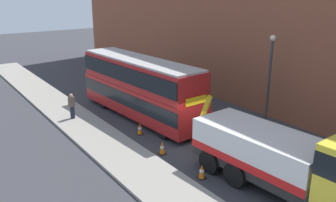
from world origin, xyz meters
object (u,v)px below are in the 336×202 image
object	(u,v)px
double_decker_bus	(140,86)
pedestrian_onlooker	(72,106)
recovery_tow_truck	(296,161)
traffic_cone_near_truck	(202,172)
street_lamp	(270,74)
traffic_cone_near_bus	(140,129)
traffic_cone_midway	(162,148)

from	to	relation	value
double_decker_bus	pedestrian_onlooker	distance (m)	4.71
recovery_tow_truck	traffic_cone_near_truck	xyz separation A→B (m)	(-3.49, -2.01, -1.42)
recovery_tow_truck	street_lamp	world-z (taller)	street_lamp
recovery_tow_truck	traffic_cone_near_truck	distance (m)	4.27
traffic_cone_near_bus	traffic_cone_near_truck	world-z (taller)	same
recovery_tow_truck	pedestrian_onlooker	world-z (taller)	recovery_tow_truck
traffic_cone_midway	recovery_tow_truck	bearing A→B (deg)	17.22
recovery_tow_truck	street_lamp	bearing A→B (deg)	134.10
recovery_tow_truck	street_lamp	xyz separation A→B (m)	(-6.16, 5.61, 1.71)
recovery_tow_truck	traffic_cone_near_truck	size ratio (longest dim) A/B	14.18
traffic_cone_near_truck	street_lamp	distance (m)	8.67
traffic_cone_near_bus	recovery_tow_truck	bearing A→B (deg)	9.71
double_decker_bus	street_lamp	bearing A→B (deg)	38.97
double_decker_bus	traffic_cone_near_bus	bearing A→B (deg)	-35.34
recovery_tow_truck	street_lamp	size ratio (longest dim) A/B	1.75
double_decker_bus	traffic_cone_midway	xyz separation A→B (m)	(5.63, -2.04, -1.89)
pedestrian_onlooker	traffic_cone_near_bus	xyz separation A→B (m)	(4.68, 2.43, -0.64)
traffic_cone_near_truck	street_lamp	world-z (taller)	street_lamp
double_decker_bus	street_lamp	world-z (taller)	street_lamp
double_decker_bus	traffic_cone_near_truck	distance (m)	9.23
traffic_cone_near_bus	street_lamp	world-z (taller)	street_lamp
recovery_tow_truck	traffic_cone_midway	bearing A→B (deg)	-166.35
double_decker_bus	recovery_tow_truck	bearing A→B (deg)	-3.43
recovery_tow_truck	pedestrian_onlooker	size ratio (longest dim) A/B	5.97
street_lamp	traffic_cone_near_truck	bearing A→B (deg)	-70.70
traffic_cone_near_bus	traffic_cone_near_truck	size ratio (longest dim) A/B	1.00
traffic_cone_near_truck	street_lamp	xyz separation A→B (m)	(-2.67, 7.63, 3.13)
recovery_tow_truck	double_decker_bus	distance (m)	12.32
pedestrian_onlooker	street_lamp	world-z (taller)	street_lamp
traffic_cone_near_bus	street_lamp	xyz separation A→B (m)	(3.52, 7.27, 3.13)
pedestrian_onlooker	traffic_cone_near_truck	world-z (taller)	pedestrian_onlooker
recovery_tow_truck	traffic_cone_midway	xyz separation A→B (m)	(-6.68, -2.07, -1.42)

